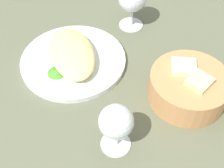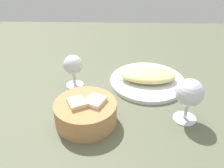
{
  "view_description": "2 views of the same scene",
  "coord_description": "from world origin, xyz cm",
  "px_view_note": "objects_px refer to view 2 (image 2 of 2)",
  "views": [
    {
      "loc": [
        45.56,
        -14.14,
        53.25
      ],
      "look_at": [
        4.57,
        0.49,
        3.17
      ],
      "focal_mm": 47.55,
      "sensor_mm": 36.0,
      "label": 1
    },
    {
      "loc": [
        2.36,
        72.19,
        48.62
      ],
      "look_at": [
        4.2,
        2.82,
        4.58
      ],
      "focal_mm": 41.02,
      "sensor_mm": 36.0,
      "label": 2
    }
  ],
  "objects_px": {
    "bread_basket": "(86,112)",
    "wine_glass_near": "(73,66)",
    "wine_glass_far": "(189,94)",
    "plate": "(147,81)"
  },
  "relations": [
    {
      "from": "bread_basket",
      "to": "wine_glass_near",
      "type": "relative_size",
      "value": 1.52
    },
    {
      "from": "bread_basket",
      "to": "wine_glass_far",
      "type": "bearing_deg",
      "value": -176.0
    },
    {
      "from": "plate",
      "to": "bread_basket",
      "type": "xyz_separation_m",
      "value": [
        0.19,
        0.21,
        0.03
      ]
    },
    {
      "from": "bread_basket",
      "to": "wine_glass_near",
      "type": "distance_m",
      "value": 0.21
    },
    {
      "from": "wine_glass_near",
      "to": "wine_glass_far",
      "type": "bearing_deg",
      "value": 153.4
    },
    {
      "from": "wine_glass_near",
      "to": "wine_glass_far",
      "type": "distance_m",
      "value": 0.39
    },
    {
      "from": "plate",
      "to": "wine_glass_far",
      "type": "bearing_deg",
      "value": 115.2
    },
    {
      "from": "wine_glass_far",
      "to": "plate",
      "type": "bearing_deg",
      "value": -64.8
    },
    {
      "from": "wine_glass_near",
      "to": "wine_glass_far",
      "type": "xyz_separation_m",
      "value": [
        -0.35,
        0.17,
        0.01
      ]
    },
    {
      "from": "plate",
      "to": "bread_basket",
      "type": "height_order",
      "value": "bread_basket"
    }
  ]
}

